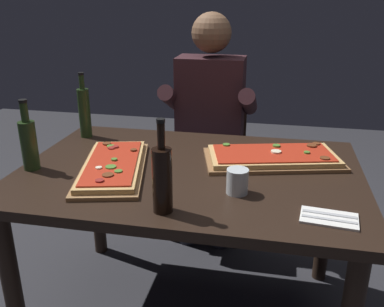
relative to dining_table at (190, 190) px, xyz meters
name	(u,v)px	position (x,y,z in m)	size (l,w,h in m)	color
dining_table	(190,190)	(0.00, 0.00, 0.00)	(1.40, 0.96, 0.74)	black
pizza_rectangular_front	(273,157)	(0.33, 0.16, 0.12)	(0.63, 0.42, 0.05)	brown
pizza_rectangular_left	(113,166)	(-0.30, -0.08, 0.12)	(0.38, 0.60, 0.05)	olive
wine_bottle_dark	(29,143)	(-0.64, -0.13, 0.21)	(0.07, 0.07, 0.29)	#233819
oil_bottle_amber	(162,178)	(-0.01, -0.37, 0.22)	(0.07, 0.07, 0.32)	black
vinegar_bottle_green	(84,111)	(-0.60, 0.31, 0.23)	(0.06, 0.06, 0.32)	#233819
tumbler_near_camera	(237,183)	(0.22, -0.18, 0.14)	(0.08, 0.08, 0.09)	silver
napkin_cutlery_set	(329,218)	(0.53, -0.31, 0.10)	(0.19, 0.13, 0.01)	white
diner_chair	(212,153)	(-0.04, 0.86, -0.16)	(0.44, 0.44, 0.87)	black
seated_diner	(209,119)	(-0.04, 0.74, 0.10)	(0.53, 0.41, 1.33)	#23232D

